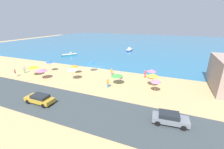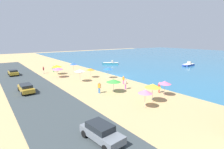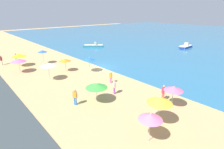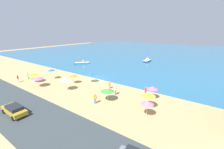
% 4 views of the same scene
% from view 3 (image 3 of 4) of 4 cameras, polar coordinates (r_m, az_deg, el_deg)
% --- Properties ---
extents(ground_plane, '(160.00, 160.00, 0.00)m').
position_cam_3_polar(ground_plane, '(30.35, -3.53, 2.34)').
color(ground_plane, tan).
extents(sea, '(150.00, 110.00, 0.05)m').
position_cam_3_polar(sea, '(76.86, 31.19, 10.40)').
color(sea, teal).
rests_on(sea, ground_plane).
extents(beach_umbrella_0, '(2.16, 2.16, 2.64)m').
position_cam_3_polar(beach_umbrella_0, '(15.07, 15.31, -8.07)').
color(beach_umbrella_0, '#B2B2B7').
rests_on(beach_umbrella_0, ground_plane).
extents(beach_umbrella_1, '(2.41, 2.41, 2.32)m').
position_cam_3_polar(beach_umbrella_1, '(34.44, -28.20, 5.59)').
color(beach_umbrella_1, '#B2B2B7').
rests_on(beach_umbrella_1, ground_plane).
extents(beach_umbrella_2, '(1.97, 1.97, 2.37)m').
position_cam_3_polar(beach_umbrella_2, '(27.72, -7.48, 5.03)').
color(beach_umbrella_2, '#B2B2B7').
rests_on(beach_umbrella_2, ground_plane).
extents(beach_umbrella_3, '(1.81, 1.81, 2.12)m').
position_cam_3_polar(beach_umbrella_3, '(28.77, -15.07, 4.55)').
color(beach_umbrella_3, '#B2B2B7').
rests_on(beach_umbrella_3, ground_plane).
extents(beach_umbrella_4, '(1.77, 1.77, 2.42)m').
position_cam_3_polar(beach_umbrella_4, '(13.10, 12.48, -13.34)').
color(beach_umbrella_4, '#B2B2B7').
rests_on(beach_umbrella_4, ground_plane).
extents(beach_umbrella_5, '(1.70, 1.70, 2.58)m').
position_cam_3_polar(beach_umbrella_5, '(34.34, -21.80, 7.05)').
color(beach_umbrella_5, '#B2B2B7').
rests_on(beach_umbrella_5, ground_plane).
extents(beach_umbrella_6, '(2.32, 2.32, 2.21)m').
position_cam_3_polar(beach_umbrella_6, '(18.27, -5.10, -3.63)').
color(beach_umbrella_6, '#B2B2B7').
rests_on(beach_umbrella_6, ground_plane).
extents(beach_umbrella_7, '(2.12, 2.12, 2.56)m').
position_cam_3_polar(beach_umbrella_7, '(25.52, -20.14, 3.01)').
color(beach_umbrella_7, '#B2B2B7').
rests_on(beach_umbrella_7, ground_plane).
extents(beach_umbrella_8, '(2.30, 2.30, 2.30)m').
position_cam_3_polar(beach_umbrella_8, '(30.91, -28.29, 4.11)').
color(beach_umbrella_8, '#B2B2B7').
rests_on(beach_umbrella_8, ground_plane).
extents(beach_umbrella_9, '(1.89, 1.89, 2.32)m').
position_cam_3_polar(beach_umbrella_9, '(18.29, 19.49, -4.33)').
color(beach_umbrella_9, '#B2B2B7').
rests_on(beach_umbrella_9, ground_plane).
extents(bather_0, '(0.57, 0.24, 1.59)m').
position_cam_3_polar(bather_0, '(23.52, -0.41, -0.71)').
color(bather_0, pink).
rests_on(bather_0, ground_plane).
extents(bather_1, '(0.47, 0.39, 1.70)m').
position_cam_3_polar(bather_1, '(37.29, -32.44, 4.10)').
color(bather_1, '#F3E1C8').
rests_on(bather_1, ground_plane).
extents(bather_2, '(0.49, 0.38, 1.78)m').
position_cam_3_polar(bather_2, '(18.42, -12.01, -6.95)').
color(bather_2, '#2E73C4').
rests_on(bather_2, ground_plane).
extents(bather_3, '(0.54, 0.33, 1.77)m').
position_cam_3_polar(bather_3, '(20.39, 0.75, -3.75)').
color(bather_3, '#A846A8').
rests_on(bather_3, ground_plane).
extents(bather_4, '(0.34, 0.53, 1.67)m').
position_cam_3_polar(bather_4, '(37.98, -28.89, 4.96)').
color(bather_4, '#38BA5E').
rests_on(bather_4, ground_plane).
extents(bather_5, '(0.54, 0.32, 1.76)m').
position_cam_3_polar(bather_5, '(19.77, 16.44, -5.45)').
color(bather_5, '#EE5A45').
rests_on(bather_5, ground_plane).
extents(skiff_nearshore, '(1.99, 4.78, 1.34)m').
position_cam_3_polar(skiff_nearshore, '(50.29, 22.91, 8.43)').
color(skiff_nearshore, '#2D48A0').
rests_on(skiff_nearshore, sea).
extents(skiff_offshore, '(4.24, 4.70, 1.31)m').
position_cam_3_polar(skiff_offshore, '(47.78, -6.07, 9.34)').
color(skiff_offshore, teal).
rests_on(skiff_offshore, sea).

